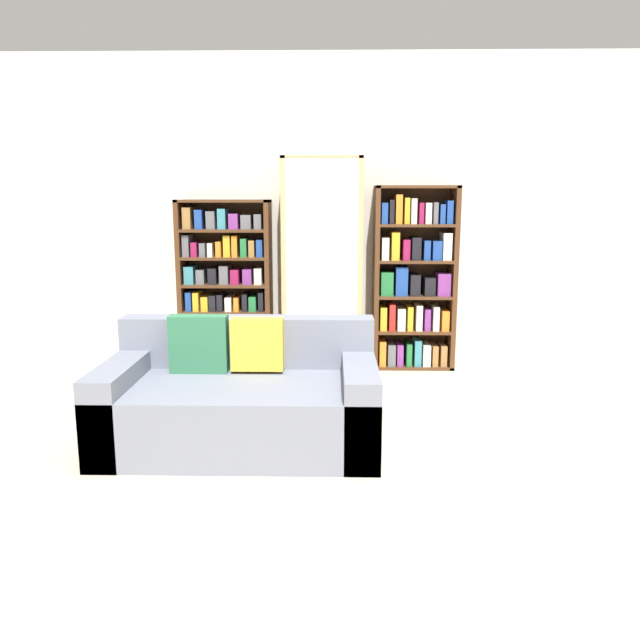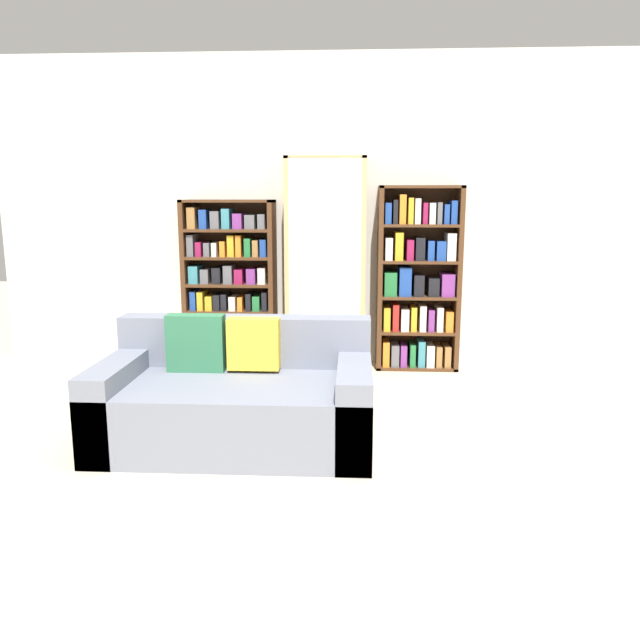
# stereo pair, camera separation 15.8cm
# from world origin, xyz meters

# --- Properties ---
(ground_plane) EXTENTS (16.00, 16.00, 0.00)m
(ground_plane) POSITION_xyz_m (0.00, 0.00, 0.00)
(ground_plane) COLOR beige
(wall_back) EXTENTS (6.14, 0.06, 2.70)m
(wall_back) POSITION_xyz_m (0.00, 2.72, 1.35)
(wall_back) COLOR silver
(wall_back) RESTS_ON ground
(couch) EXTENTS (1.63, 0.92, 0.76)m
(couch) POSITION_xyz_m (-0.56, 0.73, 0.26)
(couch) COLOR slate
(couch) RESTS_ON ground
(bookshelf_left) EXTENTS (0.80, 0.32, 1.46)m
(bookshelf_left) POSITION_xyz_m (-0.95, 2.52, 0.71)
(bookshelf_left) COLOR #4C2D19
(bookshelf_left) RESTS_ON ground
(display_cabinet) EXTENTS (0.68, 0.36, 1.82)m
(display_cabinet) POSITION_xyz_m (-0.10, 2.50, 0.91)
(display_cabinet) COLOR tan
(display_cabinet) RESTS_ON ground
(bookshelf_right) EXTENTS (0.71, 0.32, 1.58)m
(bookshelf_right) POSITION_xyz_m (0.70, 2.52, 0.76)
(bookshelf_right) COLOR #4C2D19
(bookshelf_right) RESTS_ON ground
(wine_bottle) EXTENTS (0.07, 0.07, 0.39)m
(wine_bottle) POSITION_xyz_m (0.21, 2.16, 0.16)
(wine_bottle) COLOR #192333
(wine_bottle) RESTS_ON ground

